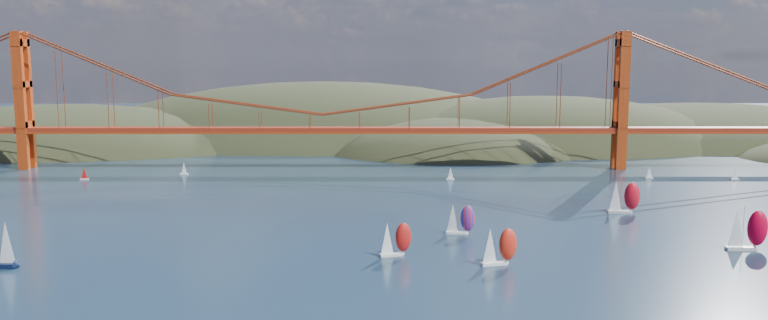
{
  "coord_description": "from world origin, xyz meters",
  "views": [
    {
      "loc": [
        24.85,
        -120.52,
        45.43
      ],
      "look_at": [
        24.83,
        90.0,
        16.02
      ],
      "focal_mm": 35.0,
      "sensor_mm": 36.0,
      "label": 1
    }
  ],
  "objects": [
    {
      "name": "racer_rwb",
      "position": [
        44.24,
        66.88,
        4.03
      ],
      "size": [
        7.55,
        3.55,
        8.52
      ],
      "rotation": [
        0.0,
        0.0,
        -0.13
      ],
      "color": "silver",
      "rests_on": "ground"
    },
    {
      "name": "distant_boat_5",
      "position": [
        154.38,
        151.68,
        2.41
      ],
      "size": [
        3.0,
        2.0,
        4.7
      ],
      "color": "silver",
      "rests_on": "ground"
    },
    {
      "name": "racer_1",
      "position": [
        49.84,
        38.39,
        4.34
      ],
      "size": [
        8.19,
        4.42,
        9.18
      ],
      "rotation": [
        0.0,
        0.0,
        0.22
      ],
      "color": "white",
      "rests_on": "ground"
    },
    {
      "name": "bridge",
      "position": [
        -1.75,
        180.0,
        32.23
      ],
      "size": [
        552.0,
        12.0,
        55.0
      ],
      "color": "maroon",
      "rests_on": "ground"
    },
    {
      "name": "racer_2",
      "position": [
        109.99,
        50.97,
        5.13
      ],
      "size": [
        9.41,
        3.8,
        10.85
      ],
      "rotation": [
        0.0,
        0.0,
        -0.01
      ],
      "color": "silver",
      "rests_on": "ground"
    },
    {
      "name": "distant_boat_2",
      "position": [
        -85.89,
        151.86,
        2.41
      ],
      "size": [
        3.0,
        2.0,
        4.7
      ],
      "color": "silver",
      "rests_on": "ground"
    },
    {
      "name": "distant_boat_4",
      "position": [
        123.95,
        155.08,
        2.41
      ],
      "size": [
        3.0,
        2.0,
        4.7
      ],
      "color": "silver",
      "rests_on": "ground"
    },
    {
      "name": "distant_boat_8",
      "position": [
        49.39,
        152.05,
        2.41
      ],
      "size": [
        3.0,
        2.0,
        4.7
      ],
      "color": "silver",
      "rests_on": "ground"
    },
    {
      "name": "racer_0",
      "position": [
        27.32,
        45.82,
        4.08
      ],
      "size": [
        7.72,
        4.78,
        8.64
      ],
      "rotation": [
        0.0,
        0.0,
        0.31
      ],
      "color": "silver",
      "rests_on": "ground"
    },
    {
      "name": "headlands",
      "position": [
        44.95,
        278.29,
        -12.46
      ],
      "size": [
        725.0,
        225.0,
        96.0
      ],
      "color": "black",
      "rests_on": "ground"
    },
    {
      "name": "racer_3",
      "position": [
        94.42,
        92.94,
        4.86
      ],
      "size": [
        9.06,
        3.94,
        10.29
      ],
      "rotation": [
        0.0,
        0.0,
        -0.09
      ],
      "color": "silver",
      "rests_on": "ground"
    },
    {
      "name": "distant_boat_3",
      "position": [
        -52.24,
        163.9,
        2.41
      ],
      "size": [
        3.0,
        2.0,
        4.7
      ],
      "color": "silver",
      "rests_on": "ground"
    }
  ]
}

